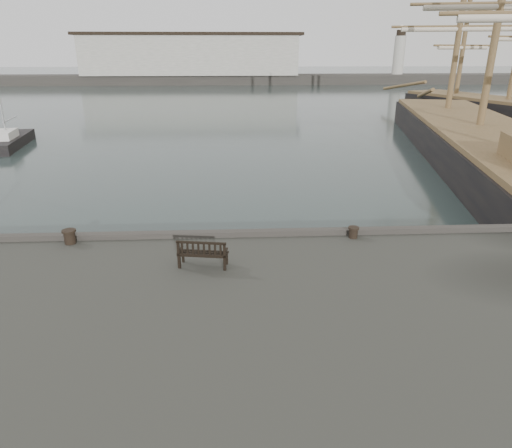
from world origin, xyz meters
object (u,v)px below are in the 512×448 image
(bollard_left, at_px, (70,237))
(tall_ship_main, at_px, (476,149))
(bench, at_px, (203,258))
(tall_ship_far, at_px, (505,116))
(yacht_d, at_px, (10,144))
(bollard_right, at_px, (353,232))

(bollard_left, bearing_deg, tall_ship_main, 38.37)
(bench, xyz_separation_m, tall_ship_far, (29.55, 35.65, -1.09))
(yacht_d, bearing_deg, tall_ship_far, 4.04)
(bollard_left, relative_size, yacht_d, 0.05)
(bollard_left, bearing_deg, yacht_d, 118.02)
(bollard_left, distance_m, tall_ship_far, 47.84)
(bollard_left, height_order, bollard_right, bollard_left)
(bollard_right, xyz_separation_m, yacht_d, (-21.63, 23.65, -1.51))
(bollard_left, bearing_deg, bollard_right, -0.01)
(yacht_d, bearing_deg, bollard_right, -55.85)
(bench, relative_size, tall_ship_main, 0.04)
(bollard_right, distance_m, tall_ship_main, 22.27)
(bollard_right, bearing_deg, yacht_d, 132.44)
(bollard_right, height_order, yacht_d, yacht_d)
(tall_ship_far, bearing_deg, bench, -150.11)
(bollard_right, xyz_separation_m, tall_ship_main, (13.39, 17.76, -1.07))
(bollard_left, bearing_deg, bench, -23.36)
(bench, bearing_deg, tall_ship_far, 59.37)
(tall_ship_main, bearing_deg, bollard_left, -129.51)
(yacht_d, height_order, tall_ship_main, tall_ship_main)
(bollard_right, bearing_deg, tall_ship_main, 52.99)
(bollard_left, distance_m, yacht_d, 26.84)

